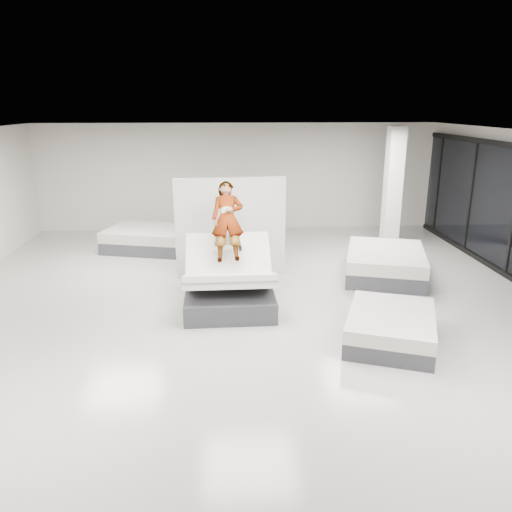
# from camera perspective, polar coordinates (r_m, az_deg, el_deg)

# --- Properties ---
(room) EXTENTS (14.00, 14.04, 3.20)m
(room) POSITION_cam_1_polar(r_m,az_deg,el_deg) (8.50, -0.89, 2.49)
(room) COLOR #A5A29C
(room) RESTS_ON ground
(hero_bed) EXTENTS (1.70, 2.23, 1.37)m
(hero_bed) POSITION_cam_1_polar(r_m,az_deg,el_deg) (9.61, -3.10, -3.10)
(hero_bed) COLOR #393A3F
(hero_bed) RESTS_ON floor
(person) EXTENTS (0.65, 1.56, 1.45)m
(person) POSITION_cam_1_polar(r_m,az_deg,el_deg) (9.64, -3.24, 2.63)
(person) COLOR slate
(person) RESTS_ON hero_bed
(remote) EXTENTS (0.05, 0.14, 0.08)m
(remote) POSITION_cam_1_polar(r_m,az_deg,el_deg) (9.37, -1.82, 0.90)
(remote) COLOR black
(remote) RESTS_ON person
(divider_panel) EXTENTS (2.44, 0.35, 2.22)m
(divider_panel) POSITION_cam_1_polar(r_m,az_deg,el_deg) (11.04, -2.90, 3.24)
(divider_panel) COLOR silver
(divider_panel) RESTS_ON floor
(flat_bed_right_far) EXTENTS (2.20, 2.57, 0.60)m
(flat_bed_right_far) POSITION_cam_1_polar(r_m,az_deg,el_deg) (11.56, 14.55, -0.81)
(flat_bed_right_far) COLOR #393A3F
(flat_bed_right_far) RESTS_ON floor
(flat_bed_right_near) EXTENTS (1.88, 2.14, 0.49)m
(flat_bed_right_near) POSITION_cam_1_polar(r_m,az_deg,el_deg) (8.48, 15.14, -7.88)
(flat_bed_right_near) COLOR #393A3F
(flat_bed_right_near) RESTS_ON floor
(flat_bed_left_far) EXTENTS (2.43, 2.05, 0.58)m
(flat_bed_left_far) POSITION_cam_1_polar(r_m,az_deg,el_deg) (13.60, -12.18, 1.94)
(flat_bed_left_far) COLOR #393A3F
(flat_bed_left_far) RESTS_ON floor
(column) EXTENTS (0.40, 0.40, 3.20)m
(column) POSITION_cam_1_polar(r_m,az_deg,el_deg) (13.62, 15.35, 7.39)
(column) COLOR white
(column) RESTS_ON floor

